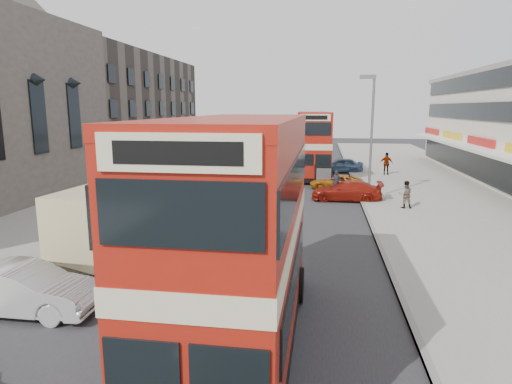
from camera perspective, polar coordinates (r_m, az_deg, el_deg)
The scene contains 18 objects.
ground at distance 13.20m, azimuth -7.93°, elevation -16.66°, with size 160.00×160.00×0.00m, color #28282B.
road_surface at distance 31.97m, azimuth 2.19°, elevation -0.06°, with size 12.00×90.00×0.01m, color #28282B.
pavement_right at distance 32.90m, azimuth 23.45°, elevation -0.53°, with size 12.00×90.00×0.15m, color gray.
pavement_left at distance 35.32m, azimuth -17.54°, elevation 0.60°, with size 12.00×90.00×0.15m, color gray.
kerb_left at distance 33.17m, azimuth -8.34°, elevation 0.36°, with size 0.20×90.00×0.16m, color gray.
kerb_right at distance 31.88m, azimuth 13.16°, elevation -0.25°, with size 0.20×90.00×0.16m, color gray.
brick_terrace at distance 55.39m, azimuth -19.13°, elevation 10.23°, with size 14.00×28.00×12.00m, color #66594C.
street_lamp at distance 29.39m, azimuth 14.69°, elevation 8.02°, with size 1.00×0.20×8.12m.
bus_main at distance 10.90m, azimuth -2.21°, elevation -5.63°, with size 2.86×10.30×5.67m.
bus_second at distance 38.93m, azimuth 7.44°, elevation 6.15°, with size 3.25×10.10×5.54m.
coach at distance 21.06m, azimuth -14.69°, elevation -1.71°, with size 3.55×10.52×2.74m.
car_left_front at distance 15.10m, azimuth -27.97°, elevation -11.13°, with size 1.58×4.53×1.49m, color silver.
car_right_a at distance 29.64m, azimuth 11.69°, elevation 0.15°, with size 1.87×4.60×1.33m, color maroon.
car_right_b at distance 33.64m, azimuth 10.40°, elevation 1.27°, with size 1.84×4.00×1.11m, color #C06713.
car_right_c at distance 42.55m, azimuth 10.93°, elevation 3.45°, with size 1.67×4.16×1.42m, color #5077A0.
pedestrian_near at distance 27.72m, azimuth 18.86°, elevation -0.28°, with size 0.62×0.42×1.67m, color gray.
pedestrian_far at distance 41.24m, azimuth 16.58°, elevation 3.57°, with size 1.16×0.48×1.98m, color gray.
cyclist at distance 29.95m, azimuth 10.42°, elevation 0.28°, with size 0.68×1.65×1.95m.
Camera 1 is at (3.44, -11.19, 6.09)m, focal length 30.76 mm.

